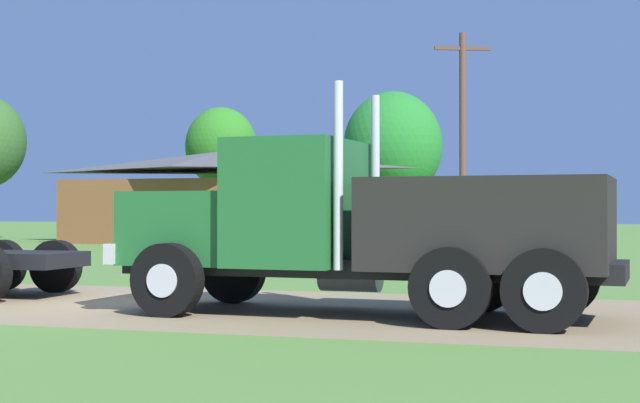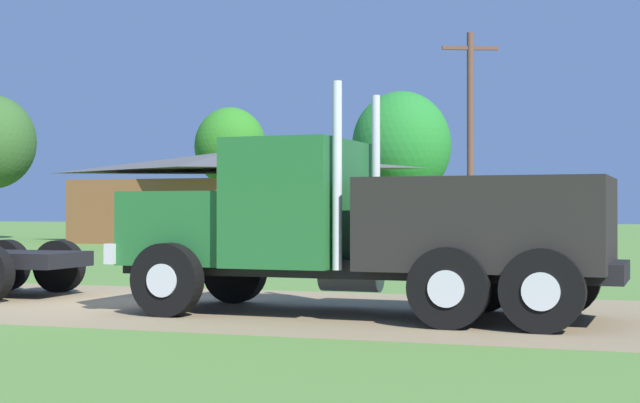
% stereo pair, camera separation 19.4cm
% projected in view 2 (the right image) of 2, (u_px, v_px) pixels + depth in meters
% --- Properties ---
extents(ground_plane, '(200.00, 200.00, 0.00)m').
position_uv_depth(ground_plane, '(134.00, 304.00, 16.64)').
color(ground_plane, '#568035').
extents(dirt_track, '(120.00, 6.55, 0.01)m').
position_uv_depth(dirt_track, '(134.00, 304.00, 16.64)').
color(dirt_track, '#8D7855').
rests_on(dirt_track, ground_plane).
extents(truck_foreground_white, '(7.80, 2.95, 3.48)m').
position_uv_depth(truck_foreground_white, '(365.00, 228.00, 14.76)').
color(truck_foreground_white, black).
rests_on(truck_foreground_white, ground_plane).
extents(shed_building, '(14.41, 7.19, 4.46)m').
position_uv_depth(shed_building, '(225.00, 199.00, 47.29)').
color(shed_building, brown).
rests_on(shed_building, ground_plane).
extents(utility_pole_near, '(2.08, 0.98, 8.49)m').
position_uv_depth(utility_pole_near, '(470.00, 135.00, 37.40)').
color(utility_pole_near, brown).
rests_on(utility_pole_near, ground_plane).
extents(tree_mid, '(4.23, 4.23, 7.69)m').
position_uv_depth(tree_mid, '(230.00, 147.00, 57.21)').
color(tree_mid, '#513823').
rests_on(tree_mid, ground_plane).
extents(tree_right, '(4.97, 4.97, 7.59)m').
position_uv_depth(tree_right, '(401.00, 146.00, 48.59)').
color(tree_right, '#513823').
rests_on(tree_right, ground_plane).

